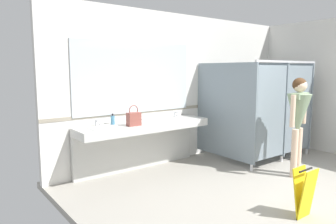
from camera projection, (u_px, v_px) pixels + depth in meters
name	position (u px, v px, depth m)	size (l,w,h in m)	color
ground_plane	(320.00, 204.00, 4.43)	(6.00, 6.37, 0.10)	#9E998E
wall_back	(186.00, 87.00, 6.55)	(6.00, 0.12, 2.93)	silver
wall_back_tile_band	(188.00, 107.00, 6.55)	(6.00, 0.01, 0.06)	#9E937F
vanity_counter	(142.00, 135.00, 5.67)	(2.52, 0.59, 1.01)	silver
mirror_panel	(136.00, 78.00, 5.70)	(2.42, 0.02, 1.28)	silver
bathroom_stalls	(263.00, 108.00, 6.53)	(1.95, 1.50, 2.00)	gray
person_standing	(298.00, 114.00, 5.31)	(0.58, 0.46, 1.70)	beige
handbag	(134.00, 119.00, 5.24)	(0.22, 0.13, 0.35)	#934C42
soap_dispenser	(113.00, 120.00, 5.37)	(0.07, 0.07, 0.19)	teal
wet_floor_sign	(304.00, 192.00, 3.87)	(0.28, 0.19, 0.63)	yellow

